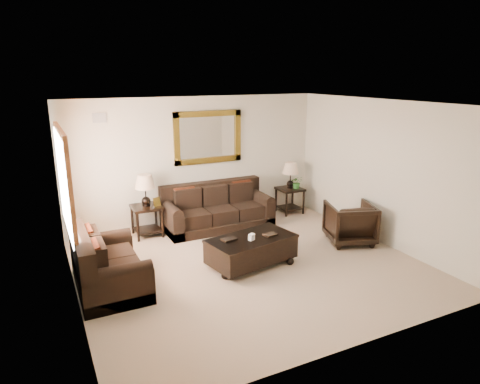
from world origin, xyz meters
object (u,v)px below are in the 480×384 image
sofa (217,211)px  coffee_table (251,248)px  armchair (350,221)px  end_table_left (146,196)px  loveseat (106,267)px  end_table_right (290,180)px

sofa → coffee_table: sofa is taller
sofa → armchair: sofa is taller
end_table_left → coffee_table: (1.23, -2.12, -0.51)m
sofa → end_table_left: (-1.46, 0.12, 0.48)m
loveseat → end_table_right: size_ratio=1.36×
coffee_table → end_table_left: bearing=109.1°
end_table_right → sofa: bearing=-176.0°
loveseat → armchair: size_ratio=1.89×
end_table_left → armchair: bearing=-31.0°
sofa → coffee_table: 2.02m
end_table_left → sofa: bearing=-4.6°
sofa → end_table_right: end_table_right is taller
end_table_left → coffee_table: bearing=-59.9°
loveseat → sofa: bearing=-55.5°
end_table_left → loveseat: bearing=-120.5°
loveseat → coffee_table: (2.34, -0.24, -0.03)m
end_table_right → coffee_table: 3.05m
sofa → coffee_table: (-0.22, -2.01, -0.02)m
end_table_left → armchair: end_table_left is taller
end_table_left → armchair: 3.99m
armchair → sofa: bearing=-25.4°
end_table_left → coffee_table: size_ratio=0.79×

